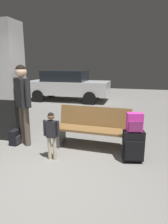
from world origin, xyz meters
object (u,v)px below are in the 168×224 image
Objects in this scene: bench at (92,128)px; backpack_bright at (135,122)px; structural_pillar at (10,83)px; adult at (23,97)px; child at (51,131)px; backpack_dark_floor at (16,137)px; parked_car_far at (68,85)px; suitcase at (133,146)px.

bench is 4.76× the size of backpack_bright.
adult is at bearing -32.41° from structural_pillar.
structural_pillar is 0.69m from adult.
structural_pillar is 8.07× the size of backpack_bright.
backpack_bright is at bearing 11.25° from child.
parked_car_far is at bearing 97.78° from backpack_dark_floor.
structural_pillar is 2.26m from bench.
child is at bearing -22.77° from backpack_dark_floor.
parked_car_far is at bearing 100.02° from adult.
suitcase is at bearing -3.75° from backpack_dark_floor.
backpack_dark_floor is (-1.74, -0.27, -0.28)m from bench.
adult is (-2.39, 0.24, 0.33)m from backpack_bright.
bench is at bearing 49.67° from child.
backpack_dark_floor is at bearing 176.25° from suitcase.
bench is 0.98m from suitcase.
suitcase is 6.86m from parked_car_far.
parked_car_far reaches higher than backpack_dark_floor.
backpack_bright is 2.43m from adult.
parked_car_far reaches higher than suitcase.
child is at bearing -168.75° from backpack_bright.
backpack_bright is 2.69m from backpack_dark_floor.
suitcase is at bearing -26.68° from bench.
suitcase is 2.62m from backpack_dark_floor.
bench is 0.91× the size of adult.
bench is at bearing -3.96° from structural_pillar.
child reaches higher than suitcase.
child is 2.74× the size of backpack_dark_floor.
backpack_bright is 1.54m from child.
backpack_dark_floor is 5.85m from parked_car_far.
structural_pillar is 8.07× the size of backpack_dark_floor.
backpack_dark_floor is at bearing -82.22° from parked_car_far.
structural_pillar is at bearing 148.55° from child.
backpack_bright is at bearing -5.71° from adult.
bench is 2.68× the size of suitcase.
child is (-1.50, -0.30, -0.20)m from backpack_bright.
adult is (-0.90, 0.54, 0.53)m from child.
child is 1.17m from adult.
structural_pillar is 1.86m from child.
child is at bearing -30.87° from adult.
suitcase is 1.55m from child.
parked_car_far is (-1.01, 5.69, -0.30)m from adult.
adult reaches higher than backpack_dark_floor.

